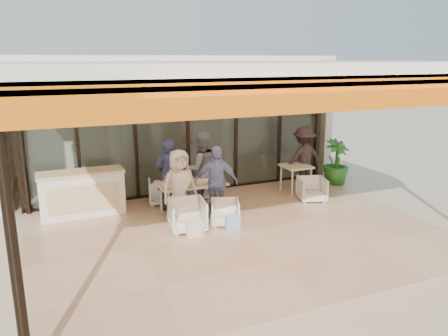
# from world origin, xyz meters

# --- Properties ---
(ground) EXTENTS (70.00, 70.00, 0.00)m
(ground) POSITION_xyz_m (0.00, 0.00, 0.00)
(ground) COLOR #C6B293
(ground) RESTS_ON ground
(terrace_floor) EXTENTS (8.00, 6.00, 0.01)m
(terrace_floor) POSITION_xyz_m (0.00, 0.00, 0.01)
(terrace_floor) COLOR tan
(terrace_floor) RESTS_ON ground
(terrace_structure) EXTENTS (8.00, 6.00, 3.40)m
(terrace_structure) POSITION_xyz_m (0.00, -0.26, 3.25)
(terrace_structure) COLOR silver
(terrace_structure) RESTS_ON ground
(glass_storefront) EXTENTS (8.08, 0.10, 3.20)m
(glass_storefront) POSITION_xyz_m (0.00, 3.00, 1.60)
(glass_storefront) COLOR #9EADA3
(glass_storefront) RESTS_ON ground
(interior_block) EXTENTS (9.05, 3.62, 3.52)m
(interior_block) POSITION_xyz_m (0.01, 5.31, 2.23)
(interior_block) COLOR silver
(interior_block) RESTS_ON ground
(host_counter) EXTENTS (1.85, 0.65, 1.04)m
(host_counter) POSITION_xyz_m (-2.75, 2.30, 0.53)
(host_counter) COLOR silver
(host_counter) RESTS_ON ground
(dining_table) EXTENTS (1.50, 0.90, 0.93)m
(dining_table) POSITION_xyz_m (-0.46, 1.49, 0.69)
(dining_table) COLOR #DCBE86
(dining_table) RESTS_ON ground
(chair_far_left) EXTENTS (0.77, 0.74, 0.67)m
(chair_far_left) POSITION_xyz_m (-0.88, 2.43, 0.33)
(chair_far_left) COLOR silver
(chair_far_left) RESTS_ON ground
(chair_far_right) EXTENTS (0.68, 0.65, 0.64)m
(chair_far_right) POSITION_xyz_m (-0.04, 2.43, 0.32)
(chair_far_right) COLOR silver
(chair_far_right) RESTS_ON ground
(chair_near_left) EXTENTS (0.80, 0.76, 0.73)m
(chair_near_left) POSITION_xyz_m (-0.88, 0.53, 0.37)
(chair_near_left) COLOR silver
(chair_near_left) RESTS_ON ground
(chair_near_right) EXTENTS (0.74, 0.72, 0.60)m
(chair_near_right) POSITION_xyz_m (-0.04, 0.53, 0.30)
(chair_near_right) COLOR silver
(chair_near_right) RESTS_ON ground
(diner_navy) EXTENTS (0.72, 0.60, 1.70)m
(diner_navy) POSITION_xyz_m (-0.88, 1.93, 0.85)
(diner_navy) COLOR #1B1E3B
(diner_navy) RESTS_ON ground
(diner_grey) EXTENTS (0.90, 0.72, 1.81)m
(diner_grey) POSITION_xyz_m (-0.04, 1.93, 0.91)
(diner_grey) COLOR #5C5C60
(diner_grey) RESTS_ON ground
(diner_cream) EXTENTS (0.84, 0.60, 1.61)m
(diner_cream) POSITION_xyz_m (-0.88, 1.03, 0.81)
(diner_cream) COLOR beige
(diner_cream) RESTS_ON ground
(diner_periwinkle) EXTENTS (1.03, 0.72, 1.63)m
(diner_periwinkle) POSITION_xyz_m (-0.04, 1.03, 0.81)
(diner_periwinkle) COLOR #6A7AB1
(diner_periwinkle) RESTS_ON ground
(tote_bag_cream) EXTENTS (0.30, 0.10, 0.34)m
(tote_bag_cream) POSITION_xyz_m (-0.88, 0.13, 0.17)
(tote_bag_cream) COLOR silver
(tote_bag_cream) RESTS_ON ground
(tote_bag_blue) EXTENTS (0.30, 0.10, 0.34)m
(tote_bag_blue) POSITION_xyz_m (-0.04, 0.13, 0.17)
(tote_bag_blue) COLOR #99BFD8
(tote_bag_blue) RESTS_ON ground
(side_table) EXTENTS (0.70, 0.70, 0.74)m
(side_table) POSITION_xyz_m (2.58, 1.89, 0.64)
(side_table) COLOR #DCBE86
(side_table) RESTS_ON ground
(side_chair) EXTENTS (0.79, 0.76, 0.66)m
(side_chair) POSITION_xyz_m (2.58, 1.14, 0.33)
(side_chair) COLOR silver
(side_chair) RESTS_ON ground
(standing_woman) EXTENTS (1.13, 0.68, 1.71)m
(standing_woman) POSITION_xyz_m (2.96, 2.14, 0.85)
(standing_woman) COLOR black
(standing_woman) RESTS_ON ground
(potted_palm) EXTENTS (0.81, 0.81, 1.28)m
(potted_palm) POSITION_xyz_m (4.06, 2.15, 0.64)
(potted_palm) COLOR #1E5919
(potted_palm) RESTS_ON ground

